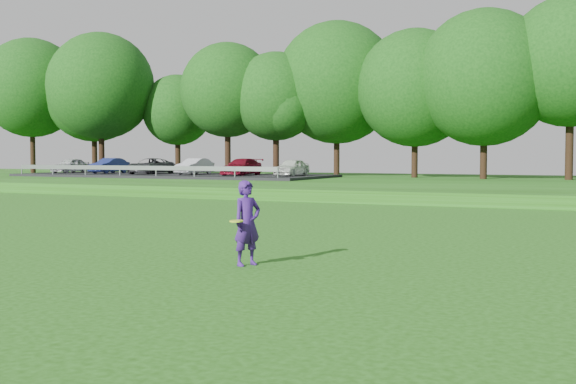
% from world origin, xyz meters
% --- Properties ---
extents(ground, '(140.00, 140.00, 0.00)m').
position_xyz_m(ground, '(0.00, 0.00, 0.00)').
color(ground, '#1D480E').
rests_on(ground, ground).
extents(berm, '(130.00, 30.00, 0.60)m').
position_xyz_m(berm, '(0.00, 34.00, 0.30)').
color(berm, '#1D480E').
rests_on(berm, ground).
extents(walking_path, '(130.00, 1.60, 0.04)m').
position_xyz_m(walking_path, '(0.00, 20.00, 0.02)').
color(walking_path, gray).
rests_on(walking_path, ground).
extents(treeline, '(104.00, 7.00, 15.00)m').
position_xyz_m(treeline, '(0.00, 38.00, 8.10)').
color(treeline, '#0F3E0E').
rests_on(treeline, berm).
extents(parking_lot, '(24.00, 9.00, 1.38)m').
position_xyz_m(parking_lot, '(-23.91, 32.82, 1.06)').
color(parking_lot, black).
rests_on(parking_lot, berm).
extents(woman, '(0.65, 0.96, 1.75)m').
position_xyz_m(woman, '(0.35, 0.68, 0.87)').
color(woman, '#3B1971').
rests_on(woman, ground).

